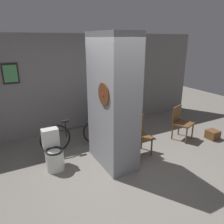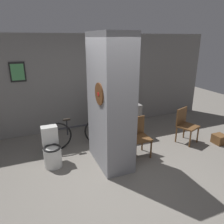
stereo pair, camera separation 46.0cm
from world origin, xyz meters
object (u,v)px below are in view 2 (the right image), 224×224
object	(u,v)px
chair_near_pillar	(138,135)
chair_by_doorway	(185,124)
bottle_tall	(110,102)
bicycle	(78,132)
toilet	(52,150)

from	to	relation	value
chair_near_pillar	chair_by_doorway	distance (m)	1.40
chair_near_pillar	chair_by_doorway	world-z (taller)	same
chair_near_pillar	chair_by_doorway	size ratio (longest dim) A/B	1.00
bottle_tall	chair_near_pillar	bearing A→B (deg)	-76.75
chair_by_doorway	bicycle	size ratio (longest dim) A/B	0.50
toilet	bottle_tall	xyz separation A→B (m)	(1.57, 0.76, 0.63)
toilet	chair_by_doorway	world-z (taller)	chair_by_doorway
toilet	bicycle	size ratio (longest dim) A/B	0.46
toilet	chair_by_doorway	bearing A→B (deg)	-3.06
bicycle	chair_near_pillar	bearing A→B (deg)	-37.57
chair_near_pillar	bicycle	bearing A→B (deg)	142.35
chair_by_doorway	bicycle	world-z (taller)	chair_by_doorway
chair_near_pillar	bicycle	xyz separation A→B (m)	(-1.13, 0.87, -0.11)
toilet	bicycle	distance (m)	0.90
toilet	chair_near_pillar	bearing A→B (deg)	-9.06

